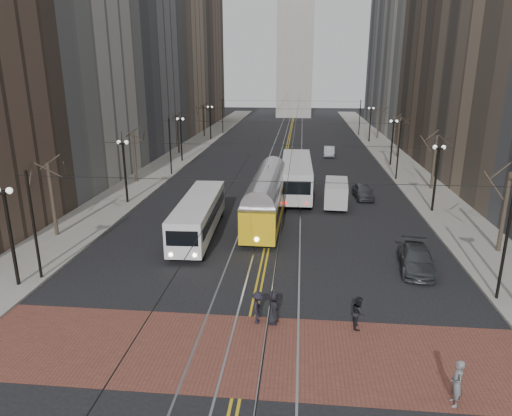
% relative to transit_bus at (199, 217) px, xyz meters
% --- Properties ---
extents(ground, '(260.00, 260.00, 0.00)m').
position_rel_transit_bus_xyz_m(ground, '(5.21, -10.27, -1.42)').
color(ground, black).
rests_on(ground, ground).
extents(sidewalk_left, '(5.00, 140.00, 0.15)m').
position_rel_transit_bus_xyz_m(sidewalk_left, '(-9.79, 34.73, -1.35)').
color(sidewalk_left, gray).
rests_on(sidewalk_left, ground).
extents(sidewalk_right, '(5.00, 140.00, 0.15)m').
position_rel_transit_bus_xyz_m(sidewalk_right, '(20.21, 34.73, -1.35)').
color(sidewalk_right, gray).
rests_on(sidewalk_right, ground).
extents(crosswalk_band, '(25.00, 6.00, 0.01)m').
position_rel_transit_bus_xyz_m(crosswalk_band, '(5.21, -14.27, -1.42)').
color(crosswalk_band, brown).
rests_on(crosswalk_band, ground).
extents(streetcar_rails, '(4.80, 130.00, 0.02)m').
position_rel_transit_bus_xyz_m(streetcar_rails, '(5.21, 34.73, -1.42)').
color(streetcar_rails, gray).
rests_on(streetcar_rails, ground).
extents(centre_lines, '(0.42, 130.00, 0.01)m').
position_rel_transit_bus_xyz_m(centre_lines, '(5.21, 34.73, -1.41)').
color(centre_lines, gold).
rests_on(centre_lines, ground).
extents(building_left_mid, '(16.00, 20.00, 34.00)m').
position_rel_transit_bus_xyz_m(building_left_mid, '(-20.29, 35.73, 15.58)').
color(building_left_mid, slate).
rests_on(building_left_mid, ground).
extents(building_left_far, '(16.00, 20.00, 40.00)m').
position_rel_transit_bus_xyz_m(building_left_far, '(-20.29, 75.73, 18.58)').
color(building_left_far, brown).
rests_on(building_left_far, ground).
extents(building_right_mid, '(16.00, 20.00, 34.00)m').
position_rel_transit_bus_xyz_m(building_right_mid, '(30.71, 35.73, 15.58)').
color(building_right_mid, brown).
rests_on(building_right_mid, ground).
extents(building_right_far, '(16.00, 20.00, 40.00)m').
position_rel_transit_bus_xyz_m(building_right_far, '(30.71, 75.73, 18.58)').
color(building_right_far, slate).
rests_on(building_right_far, ground).
extents(lamp_posts, '(27.60, 57.20, 5.60)m').
position_rel_transit_bus_xyz_m(lamp_posts, '(5.21, 18.48, 1.38)').
color(lamp_posts, black).
rests_on(lamp_posts, ground).
extents(street_trees, '(31.68, 53.28, 5.60)m').
position_rel_transit_bus_xyz_m(street_trees, '(5.21, 24.98, 1.38)').
color(street_trees, '#382D23').
rests_on(street_trees, ground).
extents(trolley_wires, '(25.96, 120.00, 6.60)m').
position_rel_transit_bus_xyz_m(trolley_wires, '(5.21, 24.56, 2.35)').
color(trolley_wires, black).
rests_on(trolley_wires, ground).
extents(transit_bus, '(2.80, 11.46, 2.85)m').
position_rel_transit_bus_xyz_m(transit_bus, '(0.00, 0.00, 0.00)').
color(transit_bus, white).
rests_on(transit_bus, ground).
extents(streetcar, '(2.80, 13.67, 3.21)m').
position_rel_transit_bus_xyz_m(streetcar, '(4.71, 4.09, 0.18)').
color(streetcar, yellow).
rests_on(streetcar, ground).
extents(rear_bus, '(3.03, 13.01, 3.38)m').
position_rel_transit_bus_xyz_m(rear_bus, '(7.01, 12.72, 0.27)').
color(rear_bus, silver).
rests_on(rear_bus, ground).
extents(cargo_van, '(2.33, 5.26, 2.27)m').
position_rel_transit_bus_xyz_m(cargo_van, '(10.66, 8.69, -0.29)').
color(cargo_van, '#BBBBBB').
rests_on(cargo_van, ground).
extents(sedan_grey, '(1.94, 4.22, 1.40)m').
position_rel_transit_bus_xyz_m(sedan_grey, '(13.46, 11.73, -0.72)').
color(sedan_grey, '#3F4046').
rests_on(sedan_grey, ground).
extents(sedan_silver, '(1.70, 4.30, 1.39)m').
position_rel_transit_bus_xyz_m(sedan_silver, '(11.43, 33.98, -0.73)').
color(sedan_silver, '#AFB1B7').
rests_on(sedan_silver, ground).
extents(sedan_parked, '(2.52, 4.97, 1.38)m').
position_rel_transit_bus_xyz_m(sedan_parked, '(14.71, -4.65, -0.73)').
color(sedan_parked, '#383B3F').
rests_on(sedan_parked, ground).
extents(pedestrian_a, '(0.67, 0.91, 1.70)m').
position_rel_transit_bus_xyz_m(pedestrian_a, '(6.27, -11.77, -0.56)').
color(pedestrian_a, black).
rests_on(pedestrian_a, crosswalk_band).
extents(pedestrian_b, '(0.45, 0.68, 1.85)m').
position_rel_transit_bus_xyz_m(pedestrian_b, '(13.31, -16.77, -0.49)').
color(pedestrian_b, slate).
rests_on(pedestrian_b, crosswalk_band).
extents(pedestrian_c, '(0.63, 0.80, 1.61)m').
position_rel_transit_bus_xyz_m(pedestrian_c, '(10.35, -11.77, -0.60)').
color(pedestrian_c, black).
rests_on(pedestrian_c, crosswalk_band).
extents(pedestrian_d, '(0.61, 1.06, 1.64)m').
position_rel_transit_bus_xyz_m(pedestrian_d, '(5.52, -11.77, -0.59)').
color(pedestrian_d, black).
rests_on(pedestrian_d, crosswalk_band).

